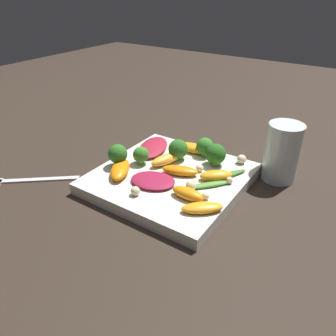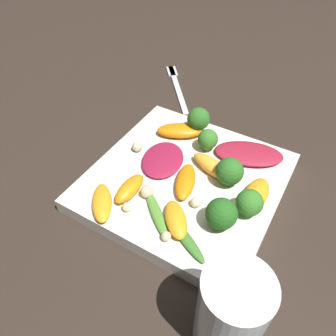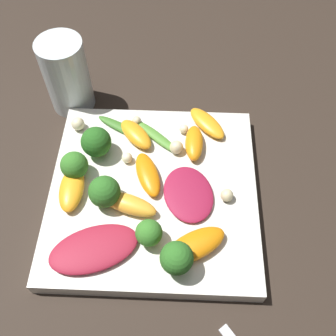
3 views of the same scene
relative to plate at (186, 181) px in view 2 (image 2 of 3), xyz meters
The scene contains 27 objects.
ground_plane 0.01m from the plate, ahead, with size 2.40×2.40×0.00m, color #2D231C.
plate is the anchor object (origin of this frame).
drinking_glass 0.22m from the plate, 39.26° to the left, with size 0.07×0.07×0.12m.
fork 0.30m from the plate, 147.66° to the right, with size 0.16×0.13×0.01m.
radicchio_leaf_0 0.11m from the plate, 143.96° to the left, with size 0.09×0.12×0.01m.
radicchio_leaf_1 0.05m from the plate, 100.93° to the right, with size 0.10×0.08×0.01m.
orange_segment_0 0.05m from the plate, 134.49° to the left, with size 0.05×0.08×0.02m.
orange_segment_1 0.11m from the plate, 95.34° to the left, with size 0.07×0.03×0.02m.
orange_segment_2 0.09m from the plate, 37.22° to the right, with size 0.06×0.02×0.02m.
orange_segment_3 0.03m from the plate, 25.42° to the left, with size 0.07×0.05×0.02m.
orange_segment_4 0.09m from the plate, 19.46° to the left, with size 0.06×0.06×0.02m.
orange_segment_5 0.10m from the plate, 146.12° to the right, with size 0.07×0.08×0.02m.
orange_segment_6 0.13m from the plate, 33.56° to the right, with size 0.07×0.06×0.01m.
broccoli_floret_0 0.07m from the plate, 109.14° to the left, with size 0.04×0.04×0.04m.
broccoli_floret_1 0.11m from the plate, 79.91° to the left, with size 0.04×0.04×0.04m.
broccoli_floret_2 0.10m from the plate, 55.14° to the left, with size 0.04×0.04×0.04m.
broccoli_floret_3 0.08m from the plate, behind, with size 0.03×0.03×0.04m.
broccoli_floret_4 0.11m from the plate, 162.25° to the right, with size 0.04×0.04×0.05m.
arugula_sprig_0 0.11m from the plate, 27.77° to the left, with size 0.05×0.08×0.01m.
arugula_sprig_1 0.08m from the plate, ahead, with size 0.07×0.07×0.01m.
macadamia_nut_0 0.10m from the plate, 96.63° to the right, with size 0.02×0.02×0.02m.
macadamia_nut_1 0.07m from the plate, 24.90° to the right, with size 0.02×0.02×0.02m.
macadamia_nut_2 0.11m from the plate, 15.61° to the left, with size 0.01×0.01×0.01m.
macadamia_nut_3 0.06m from the plate, 41.77° to the left, with size 0.01×0.01×0.01m.
macadamia_nut_4 0.10m from the plate, 133.00° to the right, with size 0.01×0.01×0.01m.
macadamia_nut_5 0.10m from the plate, 21.65° to the right, with size 0.01×0.01×0.01m.
macadamia_nut_6 0.15m from the plate, 49.45° to the left, with size 0.02×0.02×0.02m.
Camera 2 is at (0.30, 0.15, 0.37)m, focal length 35.00 mm.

